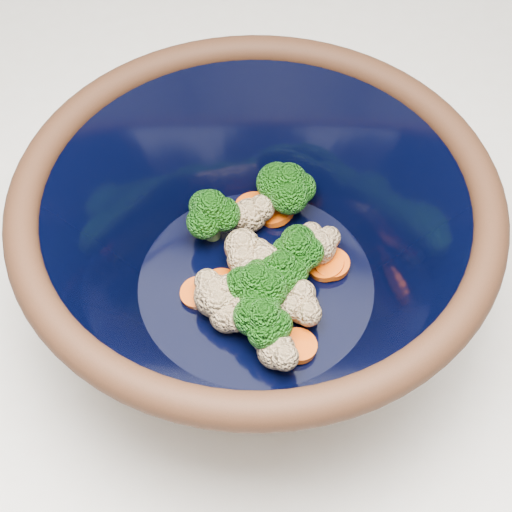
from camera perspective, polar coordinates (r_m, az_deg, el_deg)
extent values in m
plane|color=#9E7A54|center=(1.47, 1.90, -19.73)|extent=(3.00, 3.00, 0.00)
cube|color=white|center=(1.04, 2.58, -12.61)|extent=(1.20, 1.20, 0.90)
cylinder|color=black|center=(0.59, 0.00, -3.58)|extent=(0.20, 0.20, 0.01)
torus|color=black|center=(0.49, 0.00, 4.83)|extent=(0.34, 0.34, 0.02)
cylinder|color=black|center=(0.57, 0.00, -2.21)|extent=(0.19, 0.19, 0.00)
cylinder|color=#608442|center=(0.61, 2.53, 4.36)|extent=(0.01, 0.01, 0.02)
ellipsoid|color=#216914|center=(0.59, 2.62, 5.97)|extent=(0.04, 0.04, 0.04)
cylinder|color=#608442|center=(0.55, -0.06, -3.47)|extent=(0.01, 0.01, 0.02)
ellipsoid|color=#216914|center=(0.53, -0.06, -2.06)|extent=(0.04, 0.04, 0.04)
cylinder|color=#608442|center=(0.56, 2.02, -2.15)|extent=(0.01, 0.01, 0.02)
ellipsoid|color=#216914|center=(0.54, 2.09, -0.86)|extent=(0.04, 0.04, 0.03)
cylinder|color=#608442|center=(0.59, -3.53, 2.23)|extent=(0.01, 0.01, 0.02)
ellipsoid|color=#216914|center=(0.57, -3.65, 3.81)|extent=(0.04, 0.04, 0.04)
cylinder|color=#608442|center=(0.53, 0.62, -6.22)|extent=(0.01, 0.01, 0.02)
ellipsoid|color=#216914|center=(0.52, 0.64, -4.94)|extent=(0.04, 0.04, 0.03)
cylinder|color=#608442|center=(0.57, 3.20, -0.68)|extent=(0.01, 0.01, 0.02)
ellipsoid|color=#216914|center=(0.55, 3.31, 0.65)|extent=(0.04, 0.04, 0.03)
sphere|color=beige|center=(0.54, -3.26, -3.24)|extent=(0.03, 0.03, 0.03)
sphere|color=beige|center=(0.54, -0.85, -4.00)|extent=(0.03, 0.03, 0.03)
sphere|color=beige|center=(0.59, -0.51, 3.29)|extent=(0.03, 0.03, 0.03)
sphere|color=beige|center=(0.54, -0.26, -3.40)|extent=(0.03, 0.03, 0.03)
sphere|color=beige|center=(0.54, 3.77, -4.16)|extent=(0.03, 0.03, 0.03)
sphere|color=beige|center=(0.52, 1.63, -7.54)|extent=(0.03, 0.03, 0.03)
sphere|color=beige|center=(0.56, -0.32, -1.01)|extent=(0.03, 0.03, 0.03)
sphere|color=beige|center=(0.54, -2.31, -4.75)|extent=(0.03, 0.03, 0.03)
sphere|color=beige|center=(0.56, -0.37, -0.93)|extent=(0.03, 0.03, 0.03)
sphere|color=beige|center=(0.56, -0.07, -0.12)|extent=(0.03, 0.03, 0.03)
sphere|color=beige|center=(0.57, 4.94, 0.76)|extent=(0.03, 0.03, 0.03)
cylinder|color=#F7550A|center=(0.58, 6.04, -0.62)|extent=(0.03, 0.03, 0.01)
cylinder|color=#F7550A|center=(0.58, 5.58, -0.70)|extent=(0.03, 0.03, 0.01)
cylinder|color=#F7550A|center=(0.57, -0.51, -1.50)|extent=(0.03, 0.03, 0.01)
cylinder|color=#F7550A|center=(0.54, 3.38, -7.18)|extent=(0.03, 0.03, 0.01)
cylinder|color=#F7550A|center=(0.61, 1.57, 3.62)|extent=(0.03, 0.03, 0.01)
cylinder|color=#F7550A|center=(0.61, -0.17, 3.97)|extent=(0.03, 0.03, 0.01)
cylinder|color=#F7550A|center=(0.56, -2.54, -2.37)|extent=(0.03, 0.03, 0.01)
cylinder|color=#F7550A|center=(0.56, -4.74, -2.96)|extent=(0.03, 0.03, 0.01)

